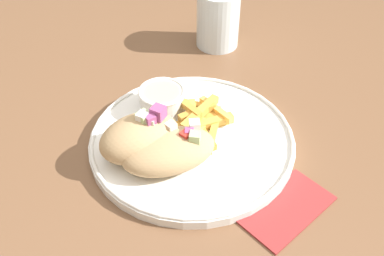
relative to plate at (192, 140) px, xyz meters
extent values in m
cube|color=brown|center=(-0.02, 0.02, -0.03)|extent=(1.31, 1.31, 0.04)
cylinder|color=brown|center=(0.56, 0.61, -0.39)|extent=(0.06, 0.06, 0.70)
cube|color=maroon|center=(0.01, -0.17, -0.01)|extent=(0.13, 0.07, 0.00)
cylinder|color=white|center=(0.00, 0.00, 0.00)|extent=(0.30, 0.30, 0.01)
torus|color=white|center=(0.00, 0.00, 0.01)|extent=(0.30, 0.30, 0.01)
ellipsoid|color=tan|center=(-0.06, -0.02, 0.03)|extent=(0.15, 0.12, 0.05)
cube|color=#B7D693|center=(-0.03, -0.04, 0.05)|extent=(0.02, 0.02, 0.01)
cube|color=white|center=(-0.01, -0.02, 0.05)|extent=(0.02, 0.02, 0.01)
cube|color=silver|center=(-0.04, 0.00, 0.05)|extent=(0.01, 0.01, 0.01)
cube|color=red|center=(-0.03, -0.03, 0.05)|extent=(0.01, 0.01, 0.01)
cube|color=#A34C84|center=(-0.03, -0.03, 0.05)|extent=(0.02, 0.02, 0.01)
ellipsoid|color=tan|center=(-0.07, 0.02, 0.03)|extent=(0.13, 0.10, 0.06)
cube|color=white|center=(-0.07, 0.03, 0.06)|extent=(0.02, 0.02, 0.01)
cube|color=#A34C84|center=(-0.05, 0.02, 0.07)|extent=(0.02, 0.02, 0.02)
cube|color=silver|center=(-0.06, 0.02, 0.06)|extent=(0.02, 0.02, 0.02)
cube|color=red|center=(-0.05, 0.02, 0.06)|extent=(0.02, 0.02, 0.01)
cube|color=#B7D693|center=(-0.06, 0.02, 0.06)|extent=(0.02, 0.02, 0.01)
cube|color=#B7D693|center=(-0.06, 0.02, 0.06)|extent=(0.02, 0.02, 0.02)
cube|color=#A34C84|center=(-0.06, 0.02, 0.06)|extent=(0.01, 0.01, 0.01)
cube|color=gold|center=(0.03, 0.02, 0.01)|extent=(0.07, 0.03, 0.01)
cube|color=gold|center=(0.05, 0.04, 0.01)|extent=(0.04, 0.06, 0.01)
cube|color=gold|center=(0.03, -0.01, 0.01)|extent=(0.07, 0.06, 0.01)
cube|color=#E5B251|center=(0.00, 0.00, 0.01)|extent=(0.07, 0.04, 0.01)
cube|color=gold|center=(0.03, 0.00, 0.01)|extent=(0.08, 0.04, 0.01)
cube|color=gold|center=(0.01, -0.01, 0.01)|extent=(0.03, 0.06, 0.01)
cube|color=gold|center=(0.02, 0.02, 0.02)|extent=(0.05, 0.06, 0.01)
cube|color=gold|center=(0.03, 0.02, 0.02)|extent=(0.09, 0.03, 0.01)
cube|color=#E5B251|center=(0.06, 0.01, 0.02)|extent=(0.01, 0.07, 0.01)
cube|color=gold|center=(0.03, 0.05, 0.03)|extent=(0.01, 0.08, 0.01)
cube|color=gold|center=(0.03, 0.02, 0.02)|extent=(0.06, 0.02, 0.01)
cylinder|color=white|center=(0.01, 0.08, 0.02)|extent=(0.07, 0.07, 0.03)
cylinder|color=beige|center=(0.01, 0.08, 0.04)|extent=(0.06, 0.06, 0.01)
torus|color=white|center=(0.01, 0.08, 0.04)|extent=(0.07, 0.07, 0.00)
cylinder|color=silver|center=(0.22, 0.18, 0.04)|extent=(0.08, 0.08, 0.11)
cylinder|color=silver|center=(0.22, 0.18, 0.03)|extent=(0.07, 0.07, 0.06)
camera|label=1|loc=(-0.31, -0.36, 0.45)|focal=42.00mm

